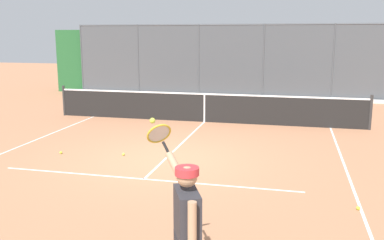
{
  "coord_description": "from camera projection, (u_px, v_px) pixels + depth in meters",
  "views": [
    {
      "loc": [
        -2.82,
        9.07,
        2.83
      ],
      "look_at": [
        -0.75,
        0.43,
        1.05
      ],
      "focal_mm": 39.69,
      "sensor_mm": 36.0,
      "label": 1
    }
  ],
  "objects": [
    {
      "name": "tennis_ball_mid_court",
      "position": [
        123.0,
        154.0,
        10.14
      ],
      "size": [
        0.07,
        0.07,
        0.07
      ],
      "primitive_type": "sphere",
      "color": "#D6E042",
      "rests_on": "ground"
    },
    {
      "name": "tennis_net",
      "position": [
        204.0,
        107.0,
        13.99
      ],
      "size": [
        10.36,
        0.09,
        1.07
      ],
      "color": "#2D2D2D",
      "rests_on": "ground"
    },
    {
      "name": "tennis_player",
      "position": [
        186.0,
        231.0,
        4.19
      ],
      "size": [
        0.86,
        1.15,
        1.89
      ],
      "rotation": [
        0.0,
        0.0,
        -1.16
      ],
      "color": "navy",
      "rests_on": "ground"
    },
    {
      "name": "ground_plane",
      "position": [
        165.0,
        159.0,
        9.85
      ],
      "size": [
        60.0,
        60.0,
        0.0
      ],
      "primitive_type": "plane",
      "color": "#B27551"
    },
    {
      "name": "tennis_ball_near_baseline",
      "position": [
        358.0,
        208.0,
        6.98
      ],
      "size": [
        0.07,
        0.07,
        0.07
      ],
      "primitive_type": "sphere",
      "color": "#CCDB33",
      "rests_on": "ground"
    },
    {
      "name": "tennis_ball_by_sideline",
      "position": [
        61.0,
        153.0,
        10.29
      ],
      "size": [
        0.07,
        0.07,
        0.07
      ],
      "primitive_type": "sphere",
      "color": "#C1D138",
      "rests_on": "ground"
    },
    {
      "name": "fence_backdrop",
      "position": [
        232.0,
        63.0,
        19.84
      ],
      "size": [
        17.78,
        1.37,
        3.33
      ],
      "color": "#474C51",
      "rests_on": "ground"
    },
    {
      "name": "court_line_markings",
      "position": [
        140.0,
        183.0,
        8.26
      ],
      "size": [
        8.06,
        10.71,
        0.01
      ],
      "color": "white",
      "rests_on": "ground"
    }
  ]
}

